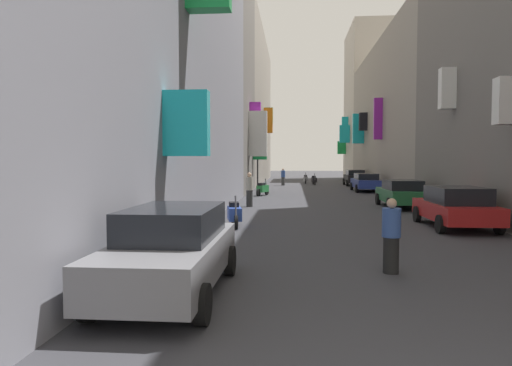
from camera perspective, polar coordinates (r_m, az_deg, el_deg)
The scene contains 19 objects.
ground_plane at distance 32.39m, azimuth 8.00°, elevation -1.28°, with size 140.00×140.00×0.00m, color #38383D.
building_left_near at distance 17.10m, azimuth -17.40°, elevation 18.00°, with size 7.30×26.11×13.65m.
building_left_mid_a at distance 33.68m, azimuth -6.00°, elevation 13.60°, with size 7.29×8.31×17.26m.
building_left_mid_b at distance 50.16m, azimuth -2.36°, elevation 9.35°, with size 6.96×25.58×15.99m.
building_right_mid_b at distance 40.37m, azimuth 19.03°, elevation 8.03°, with size 7.07×26.18×12.14m.
building_right_mid_c at distance 58.41m, azimuth 14.62°, elevation 9.62°, with size 7.23×10.19×18.59m.
parked_car_red at distance 16.94m, azimuth 24.03°, elevation -2.72°, with size 1.99×4.10×1.43m.
parked_car_black at distance 42.75m, azimuth 12.47°, elevation 0.72°, with size 1.86×3.95×1.46m.
parked_car_green at distance 23.26m, azimuth 18.01°, elevation -1.20°, with size 1.90×4.25×1.38m.
parked_car_blue at distance 34.74m, azimuth 13.78°, elevation 0.15°, with size 1.86×4.48×1.36m.
parked_car_grey at distance 8.01m, azimuth -10.65°, elevation -8.26°, with size 1.84×4.20×1.51m.
scooter_black at distance 43.58m, azimuth 7.40°, elevation 0.39°, with size 0.52×2.00×1.13m.
scooter_blue at distance 15.83m, azimuth -2.77°, elevation -3.90°, with size 0.66×1.81×1.13m.
scooter_silver at distance 46.02m, azimuth 6.32°, elevation 0.53°, with size 0.46×1.87×1.13m.
scooter_green at distance 29.73m, azimuth 0.85°, elevation -0.73°, with size 0.79×1.68×1.13m.
pedestrian_near_left at distance 42.04m, azimuth 3.47°, elevation 0.78°, with size 0.53×0.53×1.60m.
pedestrian_near_right at distance 9.70m, azimuth 16.83°, elevation -6.50°, with size 0.45×0.45×1.55m.
pedestrian_mid_street at distance 22.54m, azimuth -0.84°, elevation -0.85°, with size 0.50×0.50×1.73m.
traffic_light_near_corner at distance 35.28m, azimuth 0.21°, elevation 3.81°, with size 0.26×0.34×4.27m.
Camera 1 is at (-1.84, -2.25, 2.33)m, focal length 31.43 mm.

